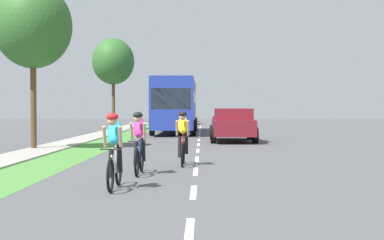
# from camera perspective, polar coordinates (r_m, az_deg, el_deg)

# --- Properties ---
(ground_plane) EXTENTS (120.00, 120.00, 0.00)m
(ground_plane) POSITION_cam_1_polar(r_m,az_deg,el_deg) (22.71, 0.64, -2.95)
(ground_plane) COLOR #4C4C4F
(grass_verge) EXTENTS (1.80, 70.00, 0.01)m
(grass_verge) POSITION_cam_1_polar(r_m,az_deg,el_deg) (23.17, -10.40, -2.88)
(grass_verge) COLOR #478438
(grass_verge) RESTS_ON ground_plane
(sidewalk_concrete) EXTENTS (1.56, 70.00, 0.10)m
(sidewalk_concrete) POSITION_cam_1_polar(r_m,az_deg,el_deg) (23.57, -14.41, -2.83)
(sidewalk_concrete) COLOR #9E998E
(sidewalk_concrete) RESTS_ON ground_plane
(lane_markings_center) EXTENTS (0.12, 54.30, 0.01)m
(lane_markings_center) POSITION_cam_1_polar(r_m,az_deg,el_deg) (26.70, 0.70, -2.31)
(lane_markings_center) COLOR white
(lane_markings_center) RESTS_ON ground_plane
(cyclist_lead) EXTENTS (0.42, 1.72, 1.58)m
(cyclist_lead) POSITION_cam_1_polar(r_m,az_deg,el_deg) (11.47, -8.06, -3.09)
(cyclist_lead) COLOR black
(cyclist_lead) RESTS_ON ground_plane
(cyclist_trailing) EXTENTS (0.42, 1.72, 1.58)m
(cyclist_trailing) POSITION_cam_1_polar(r_m,az_deg,el_deg) (13.89, -5.51, -2.31)
(cyclist_trailing) COLOR black
(cyclist_trailing) RESTS_ON ground_plane
(cyclist_distant) EXTENTS (0.42, 1.72, 1.58)m
(cyclist_distant) POSITION_cam_1_polar(r_m,az_deg,el_deg) (15.98, -0.95, -1.83)
(cyclist_distant) COLOR black
(cyclist_distant) RESTS_ON ground_plane
(pickup_maroon) EXTENTS (2.22, 5.10, 1.64)m
(pickup_maroon) POSITION_cam_1_polar(r_m,az_deg,el_deg) (27.27, 4.24, -0.50)
(pickup_maroon) COLOR maroon
(pickup_maroon) RESTS_ON ground_plane
(bus_blue) EXTENTS (2.78, 11.60, 3.48)m
(bus_blue) POSITION_cam_1_polar(r_m,az_deg,el_deg) (36.61, -1.68, 1.77)
(bus_blue) COLOR #23389E
(bus_blue) RESTS_ON ground_plane
(suv_black) EXTENTS (2.15, 4.70, 1.79)m
(suv_black) POSITION_cam_1_polar(r_m,az_deg,el_deg) (54.98, -0.82, 0.54)
(suv_black) COLOR black
(suv_black) RESTS_ON ground_plane
(sedan_silver) EXTENTS (1.98, 4.30, 1.52)m
(sedan_silver) POSITION_cam_1_polar(r_m,az_deg,el_deg) (65.70, -0.56, 0.51)
(sedan_silver) COLOR #A5A8AD
(sedan_silver) RESTS_ON ground_plane
(street_tree_near) EXTENTS (3.12, 3.12, 6.69)m
(street_tree_near) POSITION_cam_1_polar(r_m,az_deg,el_deg) (23.27, -16.17, 9.33)
(street_tree_near) COLOR brown
(street_tree_near) RESTS_ON ground_plane
(street_tree_far) EXTENTS (3.16, 3.16, 6.90)m
(street_tree_far) POSITION_cam_1_polar(r_m,az_deg,el_deg) (42.02, -8.17, 6.00)
(street_tree_far) COLOR brown
(street_tree_far) RESTS_ON ground_plane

